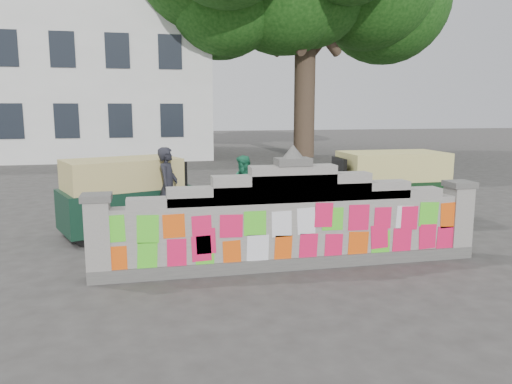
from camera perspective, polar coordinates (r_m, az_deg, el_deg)
The scene contains 8 objects.
ground at distance 8.32m, azimuth 4.10°, elevation -8.52°, with size 100.00×100.00×0.00m, color #383533.
parapet_wall at distance 8.12m, azimuth 4.18°, elevation -3.50°, with size 6.48×0.44×2.01m.
building at distance 29.97m, azimuth -21.99°, elevation 11.63°, with size 16.00×10.00×8.90m.
cyclist_bike at distance 10.15m, azimuth -9.92°, elevation -2.61°, with size 0.62×1.77×0.93m, color black.
cyclist_rider at distance 10.09m, azimuth -9.97°, elevation -0.82°, with size 0.57×0.38×1.58m, color black.
pedestrian at distance 11.62m, azimuth -1.39°, elevation 0.50°, with size 0.73×0.57×1.50m, color #24865C.
rickshaw_left at distance 10.62m, azimuth -14.61°, elevation -0.34°, with size 2.90×2.07×1.56m.
rickshaw_right at distance 11.80m, azimuth 14.90°, elevation 0.71°, with size 2.89×1.36×1.60m.
Camera 1 is at (-2.28, -7.58, 2.58)m, focal length 35.00 mm.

